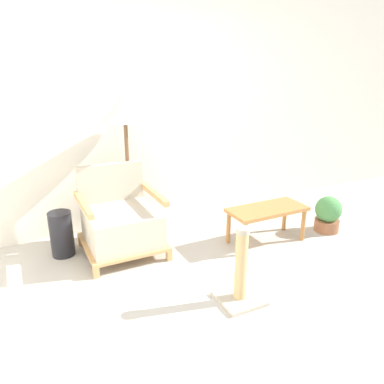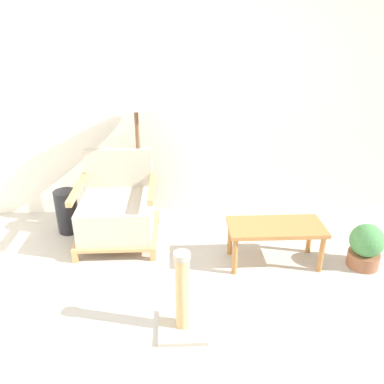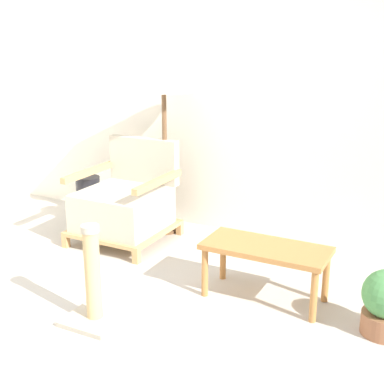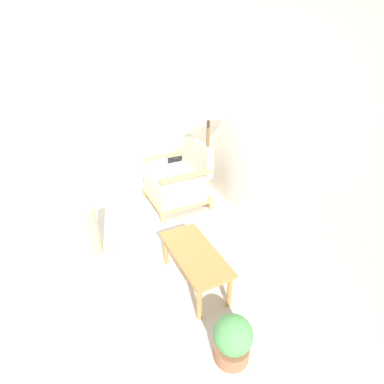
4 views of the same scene
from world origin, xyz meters
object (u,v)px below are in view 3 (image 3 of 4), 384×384
armchair (125,204)px  coffee_table (266,254)px  floor_lamp (164,79)px  scratching_post (93,290)px  vase (89,200)px

armchair → coffee_table: size_ratio=1.02×
floor_lamp → scratching_post: (0.39, -1.51, -1.10)m
coffee_table → scratching_post: 1.10m
floor_lamp → vase: 1.32m
floor_lamp → coffee_table: 1.73m
coffee_table → scratching_post: (-0.81, -0.74, -0.11)m
floor_lamp → vase: size_ratio=3.41×
floor_lamp → vase: floor_lamp is taller
armchair → scratching_post: 1.33m
armchair → floor_lamp: bearing=59.0°
vase → scratching_post: scratching_post is taller
floor_lamp → coffee_table: floor_lamp is taller
coffee_table → vase: vase is taller
coffee_table → vase: (-1.92, 0.63, -0.10)m
vase → armchair: bearing=-19.4°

